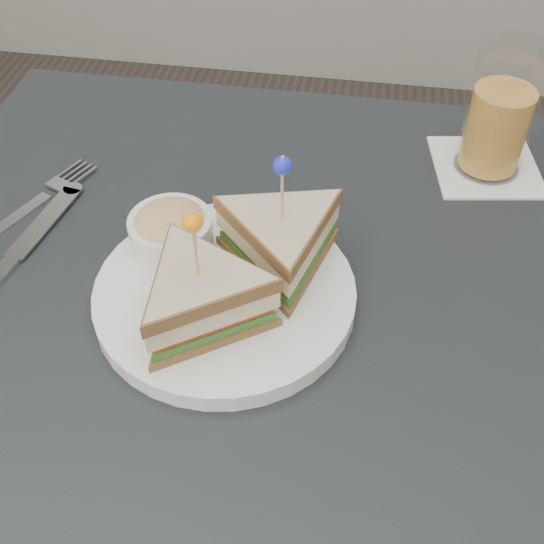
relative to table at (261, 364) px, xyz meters
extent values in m
cube|color=black|center=(0.00, 0.00, 0.06)|extent=(0.80, 0.80, 0.03)
cylinder|color=black|center=(-0.35, 0.35, -0.31)|extent=(0.04, 0.04, 0.72)
cylinder|color=black|center=(0.35, 0.35, -0.31)|extent=(0.04, 0.04, 0.72)
cylinder|color=white|center=(-0.04, 0.01, 0.08)|extent=(0.27, 0.27, 0.01)
cylinder|color=white|center=(-0.04, 0.01, 0.09)|extent=(0.27, 0.27, 0.00)
cylinder|color=#DAC87D|center=(-0.05, -0.03, 0.18)|extent=(0.00, 0.00, 0.08)
sphere|color=orange|center=(-0.05, -0.03, 0.21)|extent=(0.02, 0.02, 0.02)
cylinder|color=#DAC87D|center=(0.01, 0.05, 0.18)|extent=(0.00, 0.00, 0.08)
sphere|color=#1B29CD|center=(0.01, 0.05, 0.21)|extent=(0.02, 0.02, 0.02)
cylinder|color=white|center=(-0.10, 0.06, 0.11)|extent=(0.09, 0.09, 0.04)
ellipsoid|color=#E0B772|center=(-0.10, 0.06, 0.12)|extent=(0.08, 0.08, 0.03)
cube|color=silver|center=(-0.29, 0.08, 0.08)|extent=(0.06, 0.12, 0.00)
cube|color=silver|center=(-0.26, 0.15, 0.08)|extent=(0.03, 0.03, 0.00)
cube|color=silver|center=(-0.25, 0.09, 0.08)|extent=(0.04, 0.12, 0.00)
cylinder|color=silver|center=(-0.24, 0.15, 0.08)|extent=(0.02, 0.02, 0.00)
cube|color=white|center=(0.22, 0.27, 0.08)|extent=(0.14, 0.14, 0.00)
cylinder|color=gold|center=(0.22, 0.27, 0.13)|extent=(0.08, 0.08, 0.09)
cylinder|color=white|center=(0.22, 0.27, 0.15)|extent=(0.09, 0.09, 0.15)
cube|color=white|center=(0.23, 0.28, 0.17)|extent=(0.03, 0.03, 0.02)
cube|color=white|center=(0.21, 0.26, 0.17)|extent=(0.02, 0.02, 0.02)
camera|label=1|loc=(0.08, -0.41, 0.57)|focal=45.00mm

